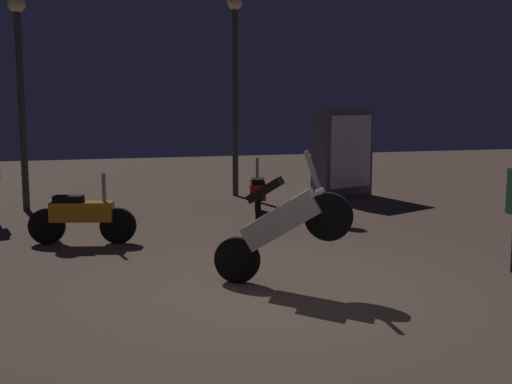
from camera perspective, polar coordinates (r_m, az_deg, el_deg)
ground_plane at (r=7.21m, az=3.13°, el=-9.24°), size 40.00×40.00×0.00m
motorcycle_white_foreground at (r=7.31m, az=2.36°, el=-2.99°), size 1.45×0.98×1.63m
motorcycle_orange_parked_left at (r=10.01m, az=-15.72°, el=-2.14°), size 1.63×0.55×1.11m
motorcycle_red_parked_right at (r=12.14m, az=0.14°, el=-0.15°), size 0.58×1.62×1.11m
streetlamp_near at (r=14.87m, az=-1.95°, el=11.26°), size 0.36×0.36×4.72m
streetlamp_far at (r=13.55m, az=-20.89°, el=10.21°), size 0.36×0.36×4.34m
kiosk_billboard at (r=14.83m, az=7.99°, el=3.59°), size 1.67×1.06×2.10m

